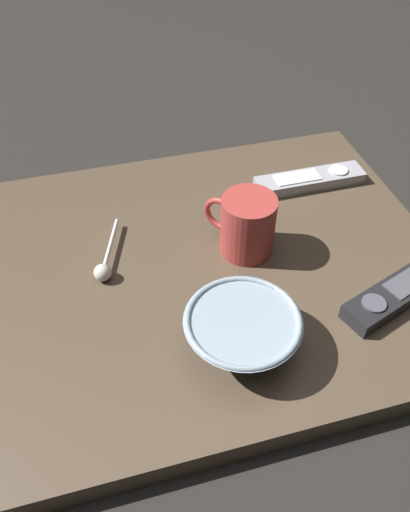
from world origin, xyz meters
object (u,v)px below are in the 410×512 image
object	(u,v)px
tv_remote_far	(395,295)
coffee_mug	(246,225)
cereal_bowl	(242,331)
tv_remote_near	(310,180)
teaspoon	(104,267)

from	to	relation	value
tv_remote_far	coffee_mug	bearing A→B (deg)	-132.83
cereal_bowl	tv_remote_near	distance (m)	0.36
coffee_mug	tv_remote_near	xyz separation A→B (m)	(-0.12, 0.16, -0.04)
teaspoon	cereal_bowl	bearing A→B (deg)	40.92
teaspoon	tv_remote_near	size ratio (longest dim) A/B	0.63
tv_remote_far	teaspoon	bearing A→B (deg)	-112.47
tv_remote_near	teaspoon	bearing A→B (deg)	-72.32
coffee_mug	tv_remote_near	distance (m)	0.20
teaspoon	tv_remote_far	world-z (taller)	same
coffee_mug	teaspoon	size ratio (longest dim) A/B	0.79
teaspoon	tv_remote_near	distance (m)	0.39
tv_remote_far	cereal_bowl	bearing A→B (deg)	-85.52
coffee_mug	tv_remote_far	distance (m)	0.22
tv_remote_near	cereal_bowl	bearing A→B (deg)	-37.07
coffee_mug	tv_remote_near	size ratio (longest dim) A/B	0.50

